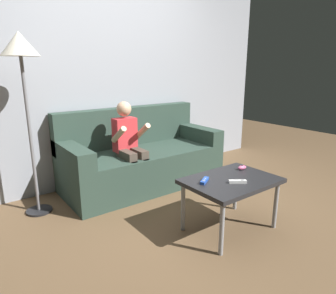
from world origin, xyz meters
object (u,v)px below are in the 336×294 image
couch (141,159)px  game_remote_white_near_edge (238,182)px  nunchuk_pink (242,168)px  floor_lamp (21,59)px  game_remote_blue_far_corner (205,181)px  person_seated_on_couch (129,143)px  coffee_table (231,184)px

couch → game_remote_white_near_edge: (0.03, -1.43, 0.16)m
nunchuk_pink → floor_lamp: 2.14m
game_remote_white_near_edge → game_remote_blue_far_corner: (-0.20, 0.17, 0.00)m
nunchuk_pink → game_remote_blue_far_corner: nunchuk_pink is taller
couch → nunchuk_pink: 1.29m
game_remote_blue_far_corner → person_seated_on_couch: bearing=94.3°
coffee_table → game_remote_white_near_edge: (-0.03, -0.09, 0.06)m
person_seated_on_couch → coffee_table: person_seated_on_couch is taller
coffee_table → game_remote_blue_far_corner: game_remote_blue_far_corner is taller
person_seated_on_couch → nunchuk_pink: (0.56, -1.06, -0.10)m
couch → floor_lamp: size_ratio=1.11×
coffee_table → game_remote_blue_far_corner: 0.25m
couch → game_remote_blue_far_corner: bearing=-97.7°
couch → game_remote_blue_far_corner: couch is taller
game_remote_white_near_edge → nunchuk_pink: 0.34m
nunchuk_pink → game_remote_blue_far_corner: 0.48m
person_seated_on_couch → coffee_table: size_ratio=1.32×
game_remote_blue_far_corner → coffee_table: bearing=-19.7°
person_seated_on_couch → coffee_table: 1.21m
person_seated_on_couch → coffee_table: bearing=-75.2°
couch → coffee_table: couch is taller
game_remote_white_near_edge → nunchuk_pink: nunchuk_pink is taller
person_seated_on_couch → floor_lamp: (-0.93, 0.15, 0.85)m
couch → floor_lamp: floor_lamp is taller
couch → person_seated_on_couch: person_seated_on_couch is taller
nunchuk_pink → floor_lamp: bearing=140.9°
game_remote_white_near_edge → person_seated_on_couch: bearing=102.5°
person_seated_on_couch → floor_lamp: size_ratio=0.61×
couch → person_seated_on_couch: size_ratio=1.81×
coffee_table → nunchuk_pink: nunchuk_pink is taller
game_remote_blue_far_corner → floor_lamp: (-1.01, 1.23, 0.95)m
game_remote_white_near_edge → couch: bearing=91.1°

